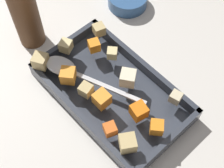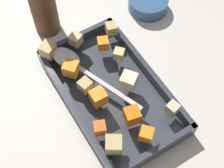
{
  "view_description": "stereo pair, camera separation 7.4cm",
  "coord_description": "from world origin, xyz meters",
  "views": [
    {
      "loc": [
        0.26,
        -0.27,
        0.69
      ],
      "look_at": [
        -0.02,
        -0.02,
        0.05
      ],
      "focal_mm": 53.2,
      "sensor_mm": 36.0,
      "label": 1
    },
    {
      "loc": [
        0.31,
        -0.21,
        0.69
      ],
      "look_at": [
        -0.02,
        -0.02,
        0.05
      ],
      "focal_mm": 53.2,
      "sensor_mm": 36.0,
      "label": 2
    }
  ],
  "objects": [
    {
      "name": "carrot_chunk_near_right",
      "position": [
        0.07,
        -0.02,
        0.06
      ],
      "size": [
        0.04,
        0.04,
        0.03
      ],
      "primitive_type": "cube",
      "rotation": [
        0.0,
        0.0,
        6.07
      ],
      "color": "orange",
      "rests_on": "baking_dish"
    },
    {
      "name": "potato_chunk_far_left",
      "position": [
        0.1,
        0.06,
        0.06
      ],
      "size": [
        0.03,
        0.03,
        0.02
      ],
      "primitive_type": "cube",
      "rotation": [
        0.0,
        0.0,
        0.24
      ],
      "color": "beige",
      "rests_on": "baking_dish"
    },
    {
      "name": "carrot_chunk_heap_side",
      "position": [
        0.12,
        -0.02,
        0.06
      ],
      "size": [
        0.04,
        0.04,
        0.03
      ],
      "primitive_type": "cube",
      "rotation": [
        0.0,
        0.0,
        5.43
      ],
      "color": "orange",
      "rests_on": "baking_dish"
    },
    {
      "name": "potato_chunk_corner_nw",
      "position": [
        -0.17,
        -0.1,
        0.06
      ],
      "size": [
        0.04,
        0.04,
        0.03
      ],
      "primitive_type": "cube",
      "rotation": [
        0.0,
        0.0,
        5.25
      ],
      "color": "tan",
      "rests_on": "baking_dish"
    },
    {
      "name": "potato_chunk_corner_ne",
      "position": [
        -0.15,
        0.07,
        0.06
      ],
      "size": [
        0.03,
        0.03,
        0.03
      ],
      "primitive_type": "cube",
      "rotation": [
        0.0,
        0.0,
        2.86
      ],
      "color": "tan",
      "rests_on": "baking_dish"
    },
    {
      "name": "ground_plane",
      "position": [
        0.0,
        0.0,
        0.0
      ],
      "size": [
        4.0,
        4.0,
        0.0
      ],
      "primitive_type": "plane",
      "color": "beige"
    },
    {
      "name": "small_prep_bowl",
      "position": [
        -0.2,
        0.22,
        0.02
      ],
      "size": [
        0.11,
        0.11,
        0.04
      ],
      "primitive_type": "cylinder",
      "color": "#33598C",
      "rests_on": "ground_plane"
    },
    {
      "name": "carrot_chunk_front_center",
      "position": [
        0.0,
        -0.06,
        0.06
      ],
      "size": [
        0.03,
        0.03,
        0.03
      ],
      "primitive_type": "cube",
      "rotation": [
        0.0,
        0.0,
        4.71
      ],
      "color": "orange",
      "rests_on": "baking_dish"
    },
    {
      "name": "potato_chunk_back_center",
      "position": [
        0.0,
        0.02,
        0.06
      ],
      "size": [
        0.05,
        0.05,
        0.03
      ],
      "primitive_type": "cube",
      "rotation": [
        0.0,
        0.0,
        2.2
      ],
      "color": "beige",
      "rests_on": "baking_dish"
    },
    {
      "name": "potato_chunk_rim_edge",
      "position": [
        0.11,
        -0.09,
        0.06
      ],
      "size": [
        0.05,
        0.05,
        0.03
      ],
      "primitive_type": "cube",
      "rotation": [
        0.0,
        0.0,
        1.01
      ],
      "color": "tan",
      "rests_on": "baking_dish"
    },
    {
      "name": "potato_chunk_far_right",
      "position": [
        -0.17,
        -0.03,
        0.06
      ],
      "size": [
        0.04,
        0.04,
        0.03
      ],
      "primitive_type": "cube",
      "rotation": [
        0.0,
        0.0,
        0.45
      ],
      "color": "#E0CC89",
      "rests_on": "baking_dish"
    },
    {
      "name": "carrot_chunk_mid_left",
      "position": [
        0.06,
        -0.09,
        0.06
      ],
      "size": [
        0.03,
        0.03,
        0.02
      ],
      "primitive_type": "cube",
      "rotation": [
        0.0,
        0.0,
        4.35
      ],
      "color": "orange",
      "rests_on": "baking_dish"
    },
    {
      "name": "baking_dish",
      "position": [
        -0.02,
        -0.02,
        0.01
      ],
      "size": [
        0.36,
        0.21,
        0.04
      ],
      "color": "#333842",
      "rests_on": "ground_plane"
    },
    {
      "name": "carrot_chunk_center",
      "position": [
        -0.12,
        0.02,
        0.06
      ],
      "size": [
        0.03,
        0.03,
        0.03
      ],
      "primitive_type": "cube",
      "rotation": [
        0.0,
        0.0,
        4.31
      ],
      "color": "orange",
      "rests_on": "baking_dish"
    },
    {
      "name": "carrot_chunk_near_left",
      "position": [
        -0.1,
        -0.08,
        0.06
      ],
      "size": [
        0.05,
        0.05,
        0.03
      ],
      "primitive_type": "cube",
      "rotation": [
        0.0,
        0.0,
        5.43
      ],
      "color": "orange",
      "rests_on": "baking_dish"
    },
    {
      "name": "potato_chunk_mid_right",
      "position": [
        -0.04,
        -0.07,
        0.06
      ],
      "size": [
        0.03,
        0.03,
        0.03
      ],
      "primitive_type": "cube",
      "rotation": [
        0.0,
        0.0,
        0.26
      ],
      "color": "tan",
      "rests_on": "baking_dish"
    },
    {
      "name": "potato_chunk_under_handle",
      "position": [
        -0.08,
        0.04,
        0.06
      ],
      "size": [
        0.03,
        0.03,
        0.02
      ],
      "primitive_type": "cube",
      "rotation": [
        0.0,
        0.0,
        2.31
      ],
      "color": "#E0CC89",
      "rests_on": "baking_dish"
    },
    {
      "name": "serving_spoon",
      "position": [
        -0.12,
        -0.06,
        0.05
      ],
      "size": [
        0.25,
        0.12,
        0.02
      ],
      "rotation": [
        0.0,
        0.0,
        0.37
      ],
      "color": "silver",
      "rests_on": "baking_dish"
    }
  ]
}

